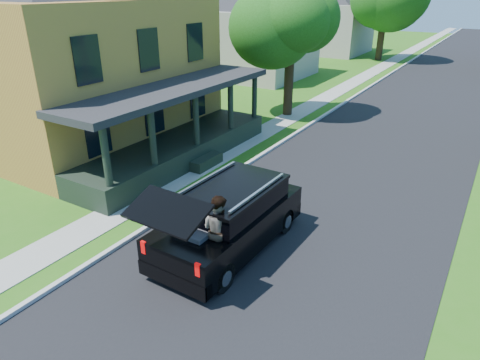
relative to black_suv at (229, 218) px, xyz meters
The scene contains 12 objects.
ground 2.30m from the black_suv, 48.06° to the right, with size 140.00×140.00×0.00m, color #2C6514.
street 18.52m from the black_suv, 85.66° to the left, with size 8.00×120.00×0.02m, color black.
curb 18.65m from the black_suv, 98.18° to the left, with size 0.15×120.00×0.12m, color #ABABA6.
sidewalk 18.94m from the black_suv, 102.83° to the left, with size 1.30×120.00×0.03m, color #96978F.
front_walk 9.29m from the black_suv, 151.26° to the left, with size 6.50×1.20×0.03m, color #96978F.
main_house 12.87m from the black_suv, 158.74° to the left, with size 15.56×15.56×10.10m.
neighbor_house_mid 25.70m from the black_suv, 118.33° to the left, with size 12.78×12.78×8.30m.
neighbor_house_far 40.43m from the black_suv, 107.47° to the left, with size 12.78×12.78×8.30m.
black_suv is the anchor object (origin of this frame).
skateboarder 1.32m from the black_suv, 68.52° to the right, with size 0.92×0.76×1.76m.
skateboard 1.45m from the black_suv, 54.40° to the right, with size 0.50×0.57×0.81m.
tree_left_mid 14.60m from the black_suv, 109.31° to the left, with size 4.54×4.37×7.39m.
Camera 1 is at (4.16, -6.89, 6.67)m, focal length 32.00 mm.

